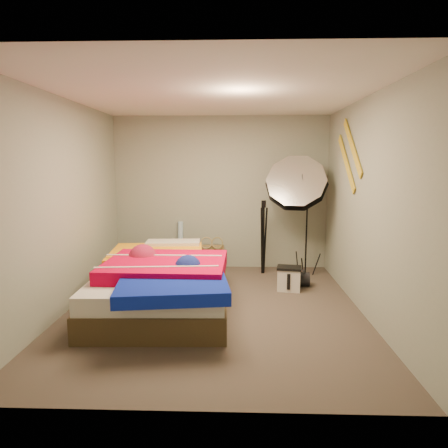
{
  "coord_description": "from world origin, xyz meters",
  "views": [
    {
      "loc": [
        0.27,
        -4.59,
        1.76
      ],
      "look_at": [
        0.1,
        0.6,
        0.95
      ],
      "focal_mm": 32.0,
      "sensor_mm": 36.0,
      "label": 1
    }
  ],
  "objects_px": {
    "tote_bag": "(212,257)",
    "photo_umbrella": "(297,185)",
    "camera_tripod": "(263,232)",
    "bed": "(164,282)",
    "wrapping_roll": "(180,245)",
    "duffel_bag": "(298,279)",
    "camera_case": "(289,279)"
  },
  "relations": [
    {
      "from": "tote_bag",
      "to": "bed",
      "type": "relative_size",
      "value": 0.16
    },
    {
      "from": "bed",
      "to": "photo_umbrella",
      "type": "relative_size",
      "value": 1.23
    },
    {
      "from": "duffel_bag",
      "to": "bed",
      "type": "xyz_separation_m",
      "value": [
        -1.75,
        -0.9,
        0.22
      ]
    },
    {
      "from": "wrapping_roll",
      "to": "camera_case",
      "type": "xyz_separation_m",
      "value": [
        1.66,
        -1.14,
        -0.24
      ]
    },
    {
      "from": "tote_bag",
      "to": "bed",
      "type": "xyz_separation_m",
      "value": [
        -0.47,
        -1.82,
        0.12
      ]
    },
    {
      "from": "bed",
      "to": "duffel_bag",
      "type": "bearing_deg",
      "value": 27.27
    },
    {
      "from": "tote_bag",
      "to": "photo_umbrella",
      "type": "distance_m",
      "value": 1.83
    },
    {
      "from": "wrapping_roll",
      "to": "camera_tripod",
      "type": "bearing_deg",
      "value": -11.85
    },
    {
      "from": "wrapping_roll",
      "to": "duffel_bag",
      "type": "distance_m",
      "value": 2.06
    },
    {
      "from": "duffel_bag",
      "to": "bed",
      "type": "bearing_deg",
      "value": -149.75
    },
    {
      "from": "tote_bag",
      "to": "wrapping_roll",
      "type": "xyz_separation_m",
      "value": [
        -0.53,
        0.02,
        0.19
      ]
    },
    {
      "from": "camera_case",
      "to": "camera_tripod",
      "type": "height_order",
      "value": "camera_tripod"
    },
    {
      "from": "tote_bag",
      "to": "camera_case",
      "type": "relative_size",
      "value": 1.29
    },
    {
      "from": "photo_umbrella",
      "to": "camera_tripod",
      "type": "relative_size",
      "value": 1.69
    },
    {
      "from": "tote_bag",
      "to": "duffel_bag",
      "type": "distance_m",
      "value": 1.58
    },
    {
      "from": "wrapping_roll",
      "to": "bed",
      "type": "relative_size",
      "value": 0.32
    },
    {
      "from": "camera_case",
      "to": "tote_bag",
      "type": "bearing_deg",
      "value": 144.65
    },
    {
      "from": "tote_bag",
      "to": "photo_umbrella",
      "type": "height_order",
      "value": "photo_umbrella"
    },
    {
      "from": "photo_umbrella",
      "to": "wrapping_roll",
      "type": "bearing_deg",
      "value": 167.49
    },
    {
      "from": "photo_umbrella",
      "to": "camera_tripod",
      "type": "xyz_separation_m",
      "value": [
        -0.48,
        0.12,
        -0.75
      ]
    },
    {
      "from": "photo_umbrella",
      "to": "tote_bag",
      "type": "bearing_deg",
      "value": 163.55
    },
    {
      "from": "photo_umbrella",
      "to": "camera_case",
      "type": "bearing_deg",
      "value": -103.66
    },
    {
      "from": "bed",
      "to": "camera_case",
      "type": "bearing_deg",
      "value": 23.63
    },
    {
      "from": "duffel_bag",
      "to": "camera_tripod",
      "type": "bearing_deg",
      "value": 127.81
    },
    {
      "from": "duffel_bag",
      "to": "camera_tripod",
      "type": "xyz_separation_m",
      "value": [
        -0.46,
        0.65,
        0.57
      ]
    },
    {
      "from": "tote_bag",
      "to": "photo_umbrella",
      "type": "bearing_deg",
      "value": -16.3
    },
    {
      "from": "camera_case",
      "to": "bed",
      "type": "height_order",
      "value": "bed"
    },
    {
      "from": "bed",
      "to": "tote_bag",
      "type": "bearing_deg",
      "value": 75.56
    },
    {
      "from": "duffel_bag",
      "to": "bed",
      "type": "height_order",
      "value": "bed"
    },
    {
      "from": "bed",
      "to": "camera_tripod",
      "type": "height_order",
      "value": "camera_tripod"
    },
    {
      "from": "wrapping_roll",
      "to": "photo_umbrella",
      "type": "xyz_separation_m",
      "value": [
        1.84,
        -0.41,
        1.02
      ]
    },
    {
      "from": "tote_bag",
      "to": "camera_tripod",
      "type": "relative_size",
      "value": 0.34
    }
  ]
}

